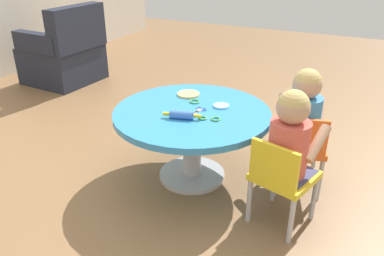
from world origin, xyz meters
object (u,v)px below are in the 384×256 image
craft_table (192,125)px  armchair_dark (65,55)px  seated_child_right (304,110)px  craft_scissors (199,110)px  rolling_pin (182,115)px  seated_child_left (290,137)px  child_chair_left (282,177)px  child_chair_right (300,147)px

craft_table → armchair_dark: size_ratio=1.16×
seated_child_right → craft_scissors: size_ratio=3.69×
craft_table → rolling_pin: 0.19m
seated_child_right → rolling_pin: 0.73m
craft_table → seated_child_left: seated_child_left is taller
seated_child_left → rolling_pin: size_ratio=2.25×
rolling_pin → craft_scissors: size_ratio=1.64×
child_chair_left → craft_scissors: (0.23, 0.60, 0.19)m
armchair_dark → rolling_pin: bearing=-120.7°
craft_table → craft_scissors: craft_scissors is taller
seated_child_left → rolling_pin: seated_child_left is taller
child_chair_right → craft_scissors: child_chair_right is taller
craft_table → child_chair_left: child_chair_left is taller
child_chair_left → seated_child_left: seated_child_left is taller
seated_child_left → rolling_pin: 0.65m
armchair_dark → craft_scissors: armchair_dark is taller
child_chair_left → rolling_pin: size_ratio=2.36×
child_chair_left → seated_child_right: bearing=0.0°
seated_child_right → child_chair_left: bearing=-180.0°
craft_scissors → armchair_dark: bearing=62.9°
seated_child_left → armchair_dark: armchair_dark is taller
child_chair_right → armchair_dark: bearing=70.9°
child_chair_left → craft_scissors: size_ratio=3.88×
armchair_dark → craft_scissors: size_ratio=6.16×
child_chair_left → armchair_dark: bearing=64.2°
seated_child_left → craft_scissors: bearing=72.8°
craft_table → armchair_dark: 2.43m
craft_table → craft_scissors: bearing=-68.7°
armchair_dark → seated_child_left: bearing=-115.1°
rolling_pin → craft_table: bearing=1.1°
craft_table → seated_child_left: (-0.17, -0.65, 0.15)m
seated_child_right → rolling_pin: bearing=118.5°
child_chair_right → seated_child_right: 0.23m
child_chair_left → armchair_dark: armchair_dark is taller
craft_table → craft_scissors: size_ratio=7.17×
child_chair_left → rolling_pin: 0.68m
child_chair_right → craft_scissors: bearing=104.2°
armchair_dark → rolling_pin: size_ratio=3.75×
craft_table → child_chair_left: size_ratio=1.85×
armchair_dark → craft_table: bearing=-117.9°
child_chair_right → armchair_dark: (0.97, 2.80, 0.00)m
child_chair_left → craft_scissors: child_chair_left is taller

